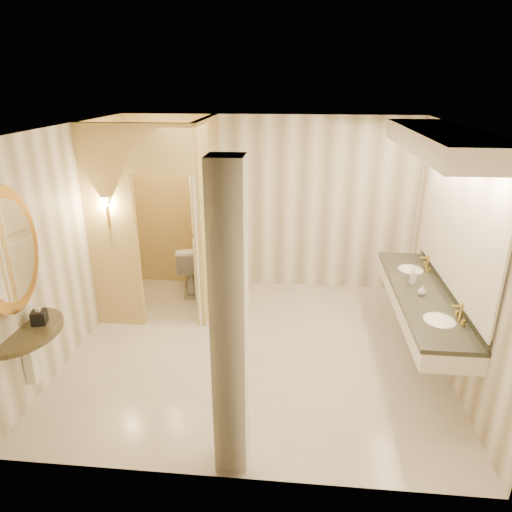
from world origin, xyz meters
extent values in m
plane|color=beige|center=(0.00, 0.00, 0.00)|extent=(4.50, 4.50, 0.00)
plane|color=silver|center=(0.00, 0.00, 2.70)|extent=(4.50, 4.50, 0.00)
cube|color=white|center=(0.00, 2.00, 1.35)|extent=(4.50, 0.02, 2.70)
cube|color=white|center=(0.00, -2.00, 1.35)|extent=(4.50, 0.02, 2.70)
cube|color=white|center=(-2.25, 0.00, 1.35)|extent=(0.02, 4.00, 2.70)
cube|color=white|center=(2.25, 0.00, 1.35)|extent=(0.02, 4.00, 2.70)
cube|color=#F1CB7E|center=(-0.80, 1.25, 1.35)|extent=(0.10, 1.50, 2.70)
cube|color=#F1CB7E|center=(-1.93, 0.50, 1.35)|extent=(0.65, 0.10, 2.70)
cube|color=#F1CB7E|center=(-1.20, 0.50, 2.40)|extent=(0.80, 0.10, 0.60)
cube|color=white|center=(-0.91, 0.88, 1.05)|extent=(0.27, 0.78, 2.10)
cylinder|color=#B8963B|center=(-1.93, 0.43, 1.55)|extent=(0.03, 0.03, 0.30)
cone|color=white|center=(-1.93, 0.43, 1.75)|extent=(0.14, 0.14, 0.14)
cube|color=white|center=(1.95, 0.04, 0.73)|extent=(0.60, 2.48, 0.24)
cube|color=black|center=(1.95, 0.04, 0.85)|extent=(0.64, 2.52, 0.05)
cube|color=black|center=(2.23, 0.04, 0.92)|extent=(0.03, 2.48, 0.10)
ellipsoid|color=white|center=(1.95, -0.63, 0.83)|extent=(0.40, 0.44, 0.15)
cylinder|color=#B8963B|center=(2.15, -0.63, 0.96)|extent=(0.03, 0.03, 0.22)
ellipsoid|color=white|center=(1.95, 0.71, 0.83)|extent=(0.40, 0.44, 0.15)
cylinder|color=#B8963B|center=(2.15, 0.71, 0.96)|extent=(0.03, 0.03, 0.22)
cube|color=white|center=(2.23, 0.04, 1.70)|extent=(0.03, 2.48, 1.40)
cube|color=white|center=(1.95, 0.04, 2.59)|extent=(0.75, 2.68, 0.22)
cylinder|color=black|center=(-2.23, -1.22, 0.85)|extent=(0.95, 0.95, 0.05)
cube|color=white|center=(-2.19, -1.22, 0.55)|extent=(0.10, 0.10, 0.60)
cylinder|color=gold|center=(-2.21, -1.22, 1.70)|extent=(0.07, 0.95, 0.95)
cylinder|color=white|center=(-2.17, -1.22, 1.70)|extent=(0.02, 0.76, 0.76)
cube|color=white|center=(-0.04, -1.80, 1.35)|extent=(0.27, 0.27, 2.70)
cube|color=black|center=(-2.09, -1.09, 0.94)|extent=(0.17, 0.17, 0.14)
imported|color=white|center=(-1.19, 1.62, 0.39)|extent=(0.59, 0.85, 0.79)
imported|color=beige|center=(1.88, 0.28, 0.95)|extent=(0.07, 0.07, 0.15)
imported|color=silver|center=(1.90, -0.06, 0.93)|extent=(0.09, 0.09, 0.11)
imported|color=#C6B28C|center=(1.87, 0.25, 0.98)|extent=(0.08, 0.08, 0.21)
camera|label=1|loc=(0.47, -4.91, 3.19)|focal=32.00mm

